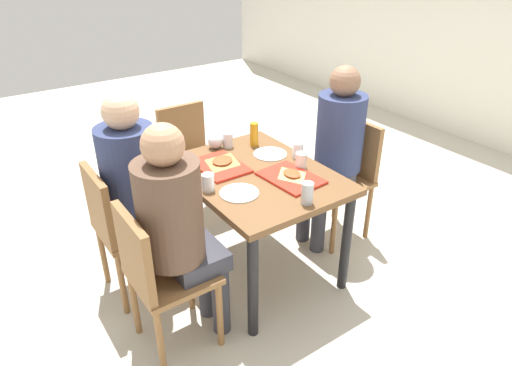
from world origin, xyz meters
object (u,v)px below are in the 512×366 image
plastic_cup_b (208,182)px  foil_bundle (215,141)px  plastic_cup_c (228,140)px  soda_can (307,193)px  condiment_bottle (254,134)px  chair_near_left (119,223)px  pizza_slice_b (292,174)px  tray_red_near (220,166)px  tray_red_far (291,178)px  person_far_side (335,143)px  plastic_cup_a (298,150)px  pizza_slice_a (222,161)px  chair_far_side (347,171)px  paper_plate_near_edge (239,193)px  paper_plate_center (270,154)px  person_in_red (137,180)px  chair_near_right (156,272)px  plastic_cup_d (301,161)px  person_in_brown_jacket (178,222)px  main_table (256,187)px  chair_left_end (189,153)px

plastic_cup_b → foil_bundle: same height
plastic_cup_c → soda_can: (0.87, -0.04, 0.01)m
condiment_bottle → foil_bundle: 0.27m
chair_near_left → pizza_slice_b: 1.05m
tray_red_near → plastic_cup_c: size_ratio=3.60×
chair_near_left → tray_red_far: (0.45, 0.91, 0.22)m
person_far_side → plastic_cup_b: person_far_side is taller
plastic_cup_c → soda_can: soda_can is taller
plastic_cup_a → pizza_slice_a: bearing=-111.4°
pizza_slice_a → chair_far_side: bearing=77.1°
paper_plate_near_edge → pizza_slice_a: 0.38m
paper_plate_center → chair_far_side: bearing=74.3°
person_in_red → tray_red_far: 0.89m
person_in_red → pizza_slice_b: 0.90m
plastic_cup_a → foil_bundle: same height
chair_near_right → foil_bundle: 1.08m
paper_plate_near_edge → soda_can: size_ratio=1.80×
chair_near_left → chair_far_side: 1.60m
plastic_cup_b → pizza_slice_b: bearing=72.4°
plastic_cup_d → paper_plate_center: bearing=-171.3°
pizza_slice_a → person_in_red: bearing=-96.3°
chair_near_right → person_far_side: person_far_side is taller
paper_plate_center → condiment_bottle: (-0.18, 0.00, 0.08)m
tray_red_far → pizza_slice_b: (-0.01, 0.01, 0.02)m
paper_plate_near_edge → person_far_side: bearing=100.3°
chair_far_side → person_in_red: person_in_red is taller
paper_plate_near_edge → plastic_cup_b: (-0.13, -0.12, 0.05)m
paper_plate_near_edge → plastic_cup_c: (-0.58, 0.28, 0.05)m
chair_far_side → plastic_cup_d: size_ratio=8.63×
person_far_side → soda_can: size_ratio=10.43×
person_in_red → pizza_slice_a: (0.06, 0.53, -0.01)m
person_far_side → plastic_cup_d: person_far_side is taller
tray_red_near → tray_red_far: same height
chair_near_right → plastic_cup_b: (-0.24, 0.44, 0.27)m
pizza_slice_a → soda_can: size_ratio=2.24×
chair_near_left → plastic_cup_b: size_ratio=8.63×
paper_plate_center → person_in_red: bearing=-96.9°
pizza_slice_b → soda_can: soda_can is taller
person_in_brown_jacket → paper_plate_center: size_ratio=5.79×
person_far_side → tray_red_near: 0.81m
main_table → plastic_cup_a: (-0.03, 0.34, 0.15)m
chair_far_side → pizza_slice_b: 0.72m
chair_near_left → pizza_slice_a: size_ratio=3.16×
chair_left_end → plastic_cup_d: chair_left_end is taller
plastic_cup_a → soda_can: size_ratio=0.82×
tray_red_near → foil_bundle: foil_bundle is taller
chair_left_end → plastic_cup_d: size_ratio=8.63×
chair_left_end → person_in_red: (0.65, -0.65, 0.25)m
paper_plate_near_edge → pizza_slice_b: 0.36m
person_far_side → tray_red_far: 0.56m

